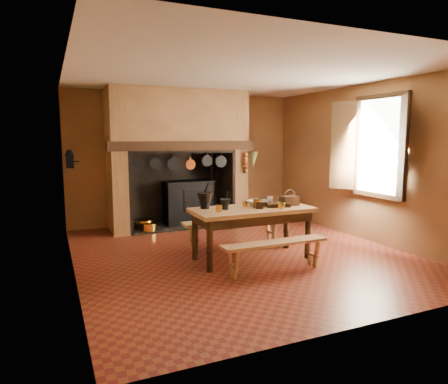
% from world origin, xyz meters
% --- Properties ---
extents(floor, '(5.50, 5.50, 0.00)m').
position_xyz_m(floor, '(0.00, 0.00, 0.00)').
color(floor, brown).
rests_on(floor, ground).
extents(ceiling, '(5.50, 5.50, 0.00)m').
position_xyz_m(ceiling, '(0.00, 0.00, 2.80)').
color(ceiling, silver).
rests_on(ceiling, back_wall).
extents(back_wall, '(5.00, 0.02, 2.80)m').
position_xyz_m(back_wall, '(0.00, 2.75, 1.40)').
color(back_wall, '#9C6A3E').
rests_on(back_wall, floor).
extents(wall_left, '(0.02, 5.50, 2.80)m').
position_xyz_m(wall_left, '(-2.50, 0.00, 1.40)').
color(wall_left, '#9C6A3E').
rests_on(wall_left, floor).
extents(wall_right, '(0.02, 5.50, 2.80)m').
position_xyz_m(wall_right, '(2.50, 0.00, 1.40)').
color(wall_right, '#9C6A3E').
rests_on(wall_right, floor).
extents(wall_front, '(5.00, 0.02, 2.80)m').
position_xyz_m(wall_front, '(0.00, -2.75, 1.40)').
color(wall_front, '#9C6A3E').
rests_on(wall_front, floor).
extents(chimney_breast, '(2.95, 0.96, 2.80)m').
position_xyz_m(chimney_breast, '(-0.30, 2.31, 1.81)').
color(chimney_breast, '#9C6A3E').
rests_on(chimney_breast, floor).
extents(iron_range, '(1.12, 0.55, 1.60)m').
position_xyz_m(iron_range, '(-0.04, 2.45, 0.48)').
color(iron_range, black).
rests_on(iron_range, floor).
extents(hearth_pans, '(0.51, 0.62, 0.20)m').
position_xyz_m(hearth_pans, '(-1.05, 2.22, 0.09)').
color(hearth_pans, '#BD8B2B').
rests_on(hearth_pans, floor).
extents(hanging_pans, '(1.92, 0.29, 0.27)m').
position_xyz_m(hanging_pans, '(-0.34, 1.81, 1.36)').
color(hanging_pans, black).
rests_on(hanging_pans, chimney_breast).
extents(onion_string, '(0.12, 0.10, 0.46)m').
position_xyz_m(onion_string, '(1.00, 1.79, 1.33)').
color(onion_string, '#974B1C').
rests_on(onion_string, chimney_breast).
extents(herb_bunch, '(0.20, 0.20, 0.35)m').
position_xyz_m(herb_bunch, '(1.18, 1.79, 1.38)').
color(herb_bunch, brown).
rests_on(herb_bunch, chimney_breast).
extents(window, '(0.39, 1.75, 1.76)m').
position_xyz_m(window, '(2.35, -0.40, 1.70)').
color(window, white).
rests_on(window, wall_right).
extents(wall_coffee_mill, '(0.23, 0.16, 0.31)m').
position_xyz_m(wall_coffee_mill, '(-2.42, 1.55, 1.52)').
color(wall_coffee_mill, black).
rests_on(wall_coffee_mill, wall_left).
extents(work_table, '(1.83, 0.81, 0.79)m').
position_xyz_m(work_table, '(0.04, -0.34, 0.67)').
color(work_table, tan).
rests_on(work_table, floor).
extents(bench_front, '(1.55, 0.27, 0.44)m').
position_xyz_m(bench_front, '(0.04, -1.02, 0.33)').
color(bench_front, tan).
rests_on(bench_front, floor).
extents(bench_back, '(1.77, 0.31, 0.50)m').
position_xyz_m(bench_back, '(0.04, 0.30, 0.37)').
color(bench_back, tan).
rests_on(bench_back, floor).
extents(mortar_large, '(0.24, 0.24, 0.41)m').
position_xyz_m(mortar_large, '(-0.63, -0.10, 0.93)').
color(mortar_large, black).
rests_on(mortar_large, work_table).
extents(mortar_small, '(0.16, 0.16, 0.27)m').
position_xyz_m(mortar_small, '(-0.38, -0.30, 0.88)').
color(mortar_small, black).
rests_on(mortar_small, work_table).
extents(coffee_grinder, '(0.16, 0.14, 0.16)m').
position_xyz_m(coffee_grinder, '(0.12, -0.43, 0.86)').
color(coffee_grinder, '#322010').
rests_on(coffee_grinder, work_table).
extents(brass_mug_a, '(0.12, 0.12, 0.10)m').
position_xyz_m(brass_mug_a, '(-0.54, -0.42, 0.84)').
color(brass_mug_a, '#BD8B2B').
rests_on(brass_mug_a, work_table).
extents(brass_mug_b, '(0.08, 0.08, 0.09)m').
position_xyz_m(brass_mug_b, '(-0.00, -0.19, 0.84)').
color(brass_mug_b, '#BD8B2B').
rests_on(brass_mug_b, work_table).
extents(mixing_bowl, '(0.39, 0.39, 0.08)m').
position_xyz_m(mixing_bowl, '(0.23, -0.18, 0.83)').
color(mixing_bowl, '#C1B895').
rests_on(mixing_bowl, work_table).
extents(stoneware_crock, '(0.12, 0.12, 0.14)m').
position_xyz_m(stoneware_crock, '(0.11, -0.36, 0.86)').
color(stoneware_crock, brown).
rests_on(stoneware_crock, work_table).
extents(glass_jar, '(0.11, 0.11, 0.14)m').
position_xyz_m(glass_jar, '(0.40, -0.26, 0.87)').
color(glass_jar, beige).
rests_on(glass_jar, work_table).
extents(wicker_basket, '(0.27, 0.19, 0.26)m').
position_xyz_m(wicker_basket, '(0.69, -0.36, 0.88)').
color(wicker_basket, '#452214').
rests_on(wicker_basket, work_table).
extents(wooden_tray, '(0.42, 0.35, 0.06)m').
position_xyz_m(wooden_tray, '(0.47, -0.38, 0.82)').
color(wooden_tray, '#322010').
rests_on(wooden_tray, work_table).
extents(brass_cup, '(0.14, 0.14, 0.09)m').
position_xyz_m(brass_cup, '(0.41, -0.58, 0.84)').
color(brass_cup, '#BD8B2B').
rests_on(brass_cup, work_table).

